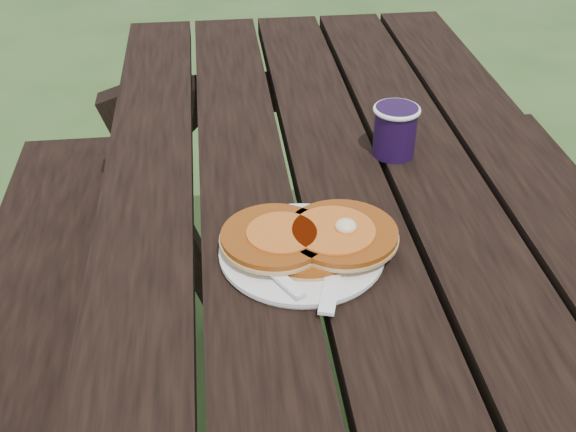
{
  "coord_description": "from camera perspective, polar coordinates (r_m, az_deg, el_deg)",
  "views": [
    {
      "loc": [
        -0.2,
        -0.81,
        1.34
      ],
      "look_at": [
        -0.1,
        -0.02,
        0.8
      ],
      "focal_mm": 45.0,
      "sensor_mm": 36.0,
      "label": 1
    }
  ],
  "objects": [
    {
      "name": "fork",
      "position": [
        0.92,
        -0.98,
        -4.53
      ],
      "size": [
        0.11,
        0.16,
        0.01
      ],
      "primitive_type": null,
      "rotation": [
        0.0,
        0.0,
        0.51
      ],
      "color": "white",
      "rests_on": "plate"
    },
    {
      "name": "plate",
      "position": [
        0.97,
        1.1,
        -2.93
      ],
      "size": [
        0.27,
        0.27,
        0.01
      ],
      "primitive_type": "cylinder",
      "rotation": [
        0.0,
        0.0,
        0.27
      ],
      "color": "white",
      "rests_on": "picnic_table"
    },
    {
      "name": "coffee_cup",
      "position": [
        1.19,
        8.48,
        6.93
      ],
      "size": [
        0.08,
        0.08,
        0.09
      ],
      "rotation": [
        0.0,
        0.0,
        0.33
      ],
      "color": "black",
      "rests_on": "picnic_table"
    },
    {
      "name": "pancake_stack",
      "position": [
        0.97,
        1.81,
        -1.69
      ],
      "size": [
        0.24,
        0.15,
        0.04
      ],
      "rotation": [
        0.0,
        0.0,
        0.24
      ],
      "color": "#954510",
      "rests_on": "plate"
    },
    {
      "name": "picnic_table",
      "position": [
        1.28,
        4.65,
        -15.23
      ],
      "size": [
        1.36,
        1.8,
        0.75
      ],
      "color": "black",
      "rests_on": "ground"
    },
    {
      "name": "knife",
      "position": [
        0.94,
        3.71,
        -4.09
      ],
      "size": [
        0.07,
        0.18,
        0.0
      ],
      "primitive_type": "cube",
      "rotation": [
        0.0,
        0.0,
        -0.29
      ],
      "color": "white",
      "rests_on": "plate"
    }
  ]
}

